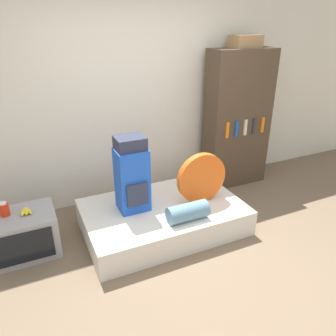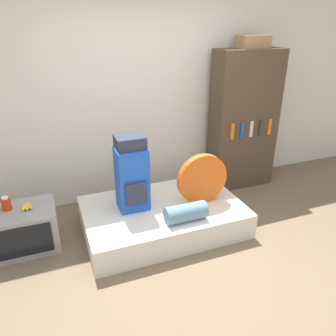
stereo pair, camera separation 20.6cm
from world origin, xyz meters
name	(u,v)px [view 2 (the right image)]	position (x,y,z in m)	size (l,w,h in m)	color
ground_plane	(200,273)	(0.00, 0.00, 0.00)	(16.00, 16.00, 0.00)	brown
wall_back	(140,97)	(0.00, 1.78, 1.30)	(8.00, 0.05, 2.60)	silver
bed	(163,217)	(-0.07, 0.82, 0.14)	(1.74, 1.11, 0.29)	silver
backpack	(132,174)	(-0.38, 0.92, 0.69)	(0.32, 0.31, 0.82)	blue
tent_bag	(202,179)	(0.37, 0.75, 0.58)	(0.58, 0.08, 0.58)	#E05B19
sleeping_roll	(186,213)	(0.05, 0.47, 0.38)	(0.43, 0.18, 0.18)	#5B849E
television	(25,229)	(-1.50, 1.01, 0.22)	(0.64, 0.51, 0.45)	#939399
canister	(6,204)	(-1.63, 1.07, 0.51)	(0.09, 0.09, 0.14)	red
banana_bunch	(27,206)	(-1.44, 1.03, 0.47)	(0.13, 0.16, 0.04)	yellow
bookshelf	(244,121)	(1.34, 1.49, 0.93)	(0.89, 0.38, 1.85)	#473828
cardboard_box	(253,42)	(1.38, 1.52, 1.93)	(0.37, 0.25, 0.15)	#99754C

